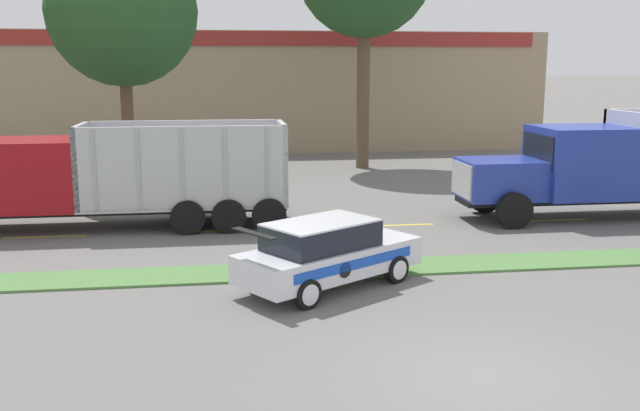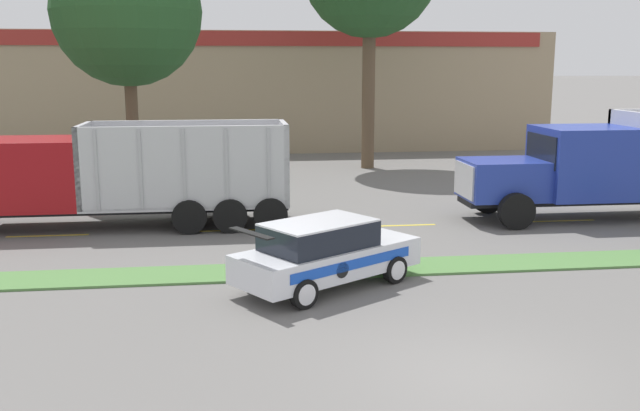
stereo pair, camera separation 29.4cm
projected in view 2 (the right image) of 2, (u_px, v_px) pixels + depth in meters
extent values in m
plane|color=slate|center=(478.00, 377.00, 11.72)|extent=(600.00, 600.00, 0.00)
cube|color=#517F42|center=(391.00, 267.00, 17.95)|extent=(120.00, 1.49, 0.06)
cube|color=yellow|center=(48.00, 236.00, 21.39)|extent=(2.40, 0.14, 0.01)
cube|color=yellow|center=(229.00, 230.00, 22.06)|extent=(2.40, 0.14, 0.01)
cube|color=yellow|center=(399.00, 225.00, 22.74)|extent=(2.40, 0.14, 0.01)
cube|color=yellow|center=(559.00, 221.00, 23.41)|extent=(2.40, 0.14, 0.01)
cube|color=#23389E|center=(503.00, 179.00, 23.18)|extent=(2.54, 2.10, 1.27)
cube|color=#B7B7BC|center=(464.00, 180.00, 23.02)|extent=(0.06, 1.79, 1.08)
cube|color=#23389E|center=(583.00, 162.00, 23.42)|extent=(2.93, 2.56, 2.31)
cube|color=black|center=(541.00, 150.00, 23.16)|extent=(0.04, 2.18, 1.04)
cube|color=silver|center=(628.00, 153.00, 23.56)|extent=(0.16, 2.56, 2.73)
cylinder|color=black|center=(517.00, 211.00, 22.11)|extent=(1.14, 0.30, 1.14)
cylinder|color=black|center=(488.00, 197.00, 24.57)|extent=(1.14, 0.30, 1.14)
cube|color=black|center=(100.00, 208.00, 22.38)|extent=(11.75, 1.39, 0.18)
cube|color=maroon|center=(34.00, 173.00, 21.91)|extent=(2.95, 2.53, 2.12)
cylinder|color=silver|center=(80.00, 153.00, 21.17)|extent=(0.14, 0.14, 1.42)
cube|color=#B7B7BC|center=(188.00, 201.00, 22.69)|extent=(6.33, 2.53, 0.12)
cube|color=#B7B7BC|center=(85.00, 164.00, 22.06)|extent=(0.16, 2.53, 2.50)
cube|color=#B7B7BC|center=(284.00, 161.00, 22.83)|extent=(0.16, 2.53, 2.50)
cube|color=#B7B7BC|center=(184.00, 168.00, 21.29)|extent=(6.33, 0.16, 2.50)
cube|color=#B7B7BC|center=(188.00, 158.00, 23.60)|extent=(6.33, 0.16, 2.50)
cube|color=#A3A3A8|center=(96.00, 170.00, 20.88)|extent=(0.10, 0.04, 2.37)
cube|color=#A3A3A8|center=(140.00, 169.00, 21.04)|extent=(0.10, 0.04, 2.37)
cube|color=#A3A3A8|center=(184.00, 168.00, 21.19)|extent=(0.10, 0.04, 2.37)
cube|color=#A3A3A8|center=(227.00, 168.00, 21.35)|extent=(0.10, 0.04, 2.37)
cube|color=#A3A3A8|center=(269.00, 167.00, 21.51)|extent=(0.10, 0.04, 2.37)
cylinder|color=black|center=(271.00, 215.00, 21.84)|extent=(1.05, 0.30, 1.05)
cylinder|color=black|center=(266.00, 200.00, 24.27)|extent=(1.05, 0.30, 1.05)
cylinder|color=black|center=(230.00, 216.00, 21.69)|extent=(1.05, 0.30, 1.05)
cylinder|color=black|center=(230.00, 201.00, 24.11)|extent=(1.05, 0.30, 1.05)
cylinder|color=black|center=(189.00, 217.00, 21.54)|extent=(1.05, 0.30, 1.05)
cylinder|color=black|center=(193.00, 201.00, 23.96)|extent=(1.05, 0.30, 1.05)
cube|color=silver|center=(328.00, 259.00, 16.37)|extent=(4.67, 3.89, 0.65)
cube|color=black|center=(319.00, 235.00, 16.08)|extent=(2.88, 2.61, 0.57)
cube|color=silver|center=(319.00, 222.00, 16.02)|extent=(2.88, 2.61, 0.04)
cube|color=black|center=(251.00, 233.00, 14.82)|extent=(0.92, 1.25, 0.03)
cube|color=blue|center=(354.00, 265.00, 15.72)|extent=(2.99, 1.98, 0.23)
cylinder|color=black|center=(343.00, 270.00, 15.51)|extent=(0.30, 0.20, 0.36)
cylinder|color=black|center=(395.00, 269.00, 16.72)|extent=(0.65, 0.52, 0.65)
cylinder|color=silver|center=(398.00, 270.00, 16.64)|extent=(0.38, 0.26, 0.45)
cylinder|color=black|center=(348.00, 256.00, 17.93)|extent=(0.65, 0.52, 0.65)
cylinder|color=silver|center=(345.00, 255.00, 18.01)|extent=(0.38, 0.26, 0.45)
cylinder|color=black|center=(304.00, 294.00, 14.94)|extent=(0.65, 0.52, 0.65)
cylinder|color=silver|center=(307.00, 295.00, 14.86)|extent=(0.38, 0.26, 0.45)
cylinder|color=black|center=(258.00, 277.00, 16.15)|extent=(0.65, 0.52, 0.65)
cylinder|color=silver|center=(256.00, 276.00, 16.23)|extent=(0.38, 0.26, 0.45)
cube|color=#9E896B|center=(211.00, 90.00, 45.66)|extent=(40.45, 12.00, 6.92)
cube|color=maroon|center=(207.00, 38.00, 39.19)|extent=(38.43, 0.10, 0.80)
cylinder|color=brown|center=(133.00, 124.00, 28.17)|extent=(0.49, 0.49, 5.48)
sphere|color=#234C23|center=(127.00, 11.00, 27.33)|extent=(5.74, 5.74, 5.74)
cylinder|color=brown|center=(368.00, 89.00, 34.71)|extent=(0.63, 0.63, 7.75)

